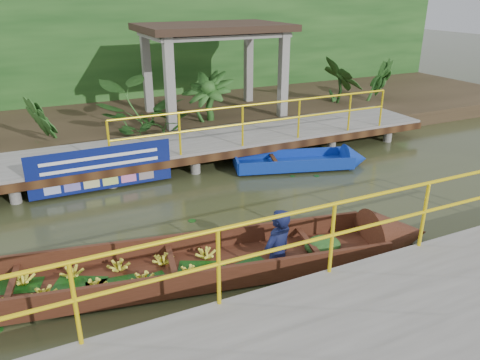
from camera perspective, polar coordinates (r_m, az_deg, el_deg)
name	(u,v)px	position (r m, az deg, el deg)	size (l,w,h in m)	color
ground	(196,229)	(8.83, -5.44, -5.94)	(80.00, 80.00, 0.00)	#292F17
land_strip	(114,122)	(15.58, -15.15, 6.85)	(30.00, 8.00, 0.45)	#2D2316
far_dock	(147,151)	(11.68, -11.29, 3.45)	(16.00, 2.06, 1.66)	slate
near_dock	(398,342)	(6.12, 18.73, -18.15)	(18.00, 2.40, 1.73)	slate
pavilion	(213,37)	(14.81, -3.31, 17.02)	(4.40, 3.00, 3.00)	slate
foliage_backdrop	(94,56)	(17.68, -17.37, 14.27)	(30.00, 0.80, 4.00)	#164014
vendor_boat	(110,274)	(7.37, -15.59, -10.98)	(11.33, 3.10, 2.17)	#381B0F
moored_blue_boat	(324,161)	(11.96, 10.24, 2.27)	(3.48, 1.78, 0.80)	#0D2C97
blue_banner	(102,168)	(10.56, -16.51, 1.36)	(3.06, 0.04, 0.96)	navy
tropical_plants	(203,97)	(13.85, -4.49, 10.02)	(14.26, 1.26, 1.58)	#164014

